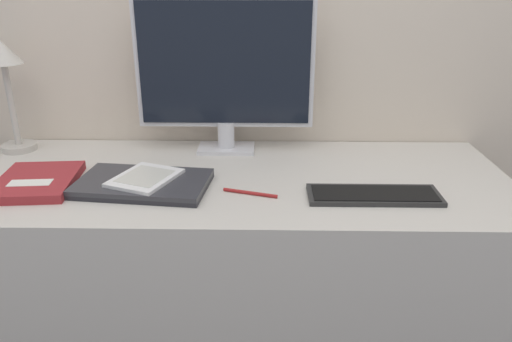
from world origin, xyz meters
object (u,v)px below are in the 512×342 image
at_px(keyboard, 374,195).
at_px(ereader, 145,178).
at_px(pen, 250,193).
at_px(monitor, 225,71).
at_px(notebook, 37,182).
at_px(laptop, 143,184).
at_px(desk_lamp, 6,75).

distance_m(keyboard, ereader, 0.59).
bearing_deg(pen, monitor, 104.13).
distance_m(ereader, pen, 0.28).
xyz_separation_m(ereader, notebook, (-0.29, 0.01, -0.02)).
distance_m(laptop, ereader, 0.02).
bearing_deg(laptop, keyboard, -4.63).
bearing_deg(pen, notebook, 175.51).
xyz_separation_m(monitor, ereader, (-0.19, -0.31, -0.23)).
height_order(keyboard, pen, keyboard).
distance_m(laptop, notebook, 0.29).
bearing_deg(keyboard, notebook, 176.38).
height_order(notebook, pen, notebook).
bearing_deg(ereader, keyboard, -4.77).
xyz_separation_m(keyboard, notebook, (-0.89, 0.06, 0.01)).
height_order(ereader, notebook, ereader).
bearing_deg(laptop, ereader, 7.82).
relative_size(keyboard, notebook, 1.28).
height_order(ereader, desk_lamp, desk_lamp).
xyz_separation_m(desk_lamp, pen, (0.75, -0.33, -0.24)).
relative_size(desk_lamp, notebook, 1.33).
distance_m(monitor, keyboard, 0.59).
bearing_deg(desk_lamp, notebook, -57.79).
distance_m(monitor, pen, 0.43).
bearing_deg(ereader, laptop, -172.18).
distance_m(monitor, laptop, 0.44).
bearing_deg(desk_lamp, laptop, -32.20).
height_order(monitor, ereader, monitor).
xyz_separation_m(laptop, notebook, (-0.29, 0.01, 0.00)).
bearing_deg(pen, ereader, 172.16).
height_order(keyboard, laptop, laptop).
distance_m(monitor, desk_lamp, 0.67).
relative_size(laptop, ereader, 1.68).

